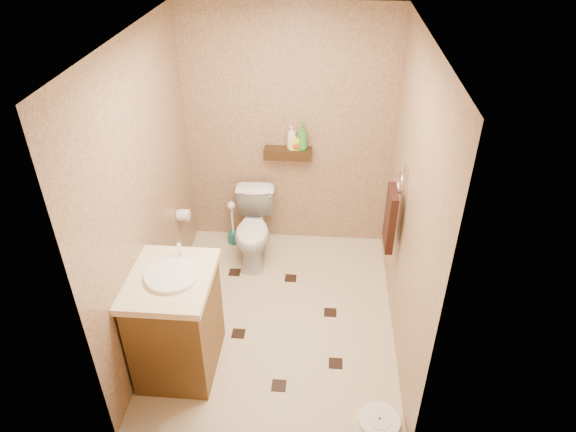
{
  "coord_description": "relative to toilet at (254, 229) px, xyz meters",
  "views": [
    {
      "loc": [
        0.35,
        -3.29,
        3.22
      ],
      "look_at": [
        0.07,
        0.25,
        0.9
      ],
      "focal_mm": 32.0,
      "sensor_mm": 36.0,
      "label": 1
    }
  ],
  "objects": [
    {
      "name": "ceiling",
      "position": [
        0.31,
        -0.83,
        2.06
      ],
      "size": [
        2.0,
        2.5,
        0.02
      ],
      "primitive_type": "cube",
      "color": "silver",
      "rests_on": "wall_back"
    },
    {
      "name": "toilet",
      "position": [
        0.0,
        0.0,
        0.0
      ],
      "size": [
        0.42,
        0.7,
        0.69
      ],
      "primitive_type": "imported",
      "rotation": [
        0.0,
        0.0,
        0.05
      ],
      "color": "white",
      "rests_on": "ground"
    },
    {
      "name": "ground",
      "position": [
        0.31,
        -0.83,
        -0.34
      ],
      "size": [
        2.5,
        2.5,
        0.0
      ],
      "primitive_type": "plane",
      "color": "beige",
      "rests_on": "ground"
    },
    {
      "name": "floor_accents",
      "position": [
        0.37,
        -0.88,
        -0.34
      ],
      "size": [
        1.1,
        1.42,
        0.01
      ],
      "color": "black",
      "rests_on": "ground"
    },
    {
      "name": "wall_shelf",
      "position": [
        0.31,
        0.34,
        0.68
      ],
      "size": [
        0.46,
        0.14,
        0.1
      ],
      "primitive_type": "cube",
      "color": "#3B2710",
      "rests_on": "wall_back"
    },
    {
      "name": "toilet_paper",
      "position": [
        -0.63,
        -0.18,
        0.26
      ],
      "size": [
        0.12,
        0.11,
        0.12
      ],
      "color": "white",
      "rests_on": "wall_left"
    },
    {
      "name": "bottle_a",
      "position": [
        0.35,
        0.34,
        0.84
      ],
      "size": [
        0.13,
        0.13,
        0.23
      ],
      "primitive_type": "imported",
      "rotation": [
        0.0,
        0.0,
        3.97
      ],
      "color": "white",
      "rests_on": "wall_shelf"
    },
    {
      "name": "wall_front",
      "position": [
        0.31,
        -2.08,
        0.86
      ],
      "size": [
        2.0,
        0.04,
        2.4
      ],
      "primitive_type": "cube",
      "color": "tan",
      "rests_on": "ground"
    },
    {
      "name": "toilet_brush",
      "position": [
        -0.26,
        0.24,
        -0.17
      ],
      "size": [
        0.12,
        0.12,
        0.5
      ],
      "color": "#175C5F",
      "rests_on": "ground"
    },
    {
      "name": "vanity",
      "position": [
        -0.39,
        -1.4,
        0.11
      ],
      "size": [
        0.6,
        0.72,
        1.02
      ],
      "rotation": [
        0.0,
        0.0,
        -0.0
      ],
      "color": "brown",
      "rests_on": "ground"
    },
    {
      "name": "wall_left",
      "position": [
        -0.69,
        -0.83,
        0.86
      ],
      "size": [
        0.04,
        2.5,
        2.4
      ],
      "primitive_type": "cube",
      "color": "tan",
      "rests_on": "ground"
    },
    {
      "name": "bathroom_scale",
      "position": [
        1.13,
        -1.84,
        -0.32
      ],
      "size": [
        0.39,
        0.39,
        0.06
      ],
      "rotation": [
        0.0,
        0.0,
        -0.44
      ],
      "color": "white",
      "rests_on": "ground"
    },
    {
      "name": "wall_back",
      "position": [
        0.31,
        0.42,
        0.86
      ],
      "size": [
        2.0,
        0.04,
        2.4
      ],
      "primitive_type": "cube",
      "color": "tan",
      "rests_on": "ground"
    },
    {
      "name": "towel_ring",
      "position": [
        1.22,
        -0.58,
        0.6
      ],
      "size": [
        0.12,
        0.3,
        0.76
      ],
      "color": "silver",
      "rests_on": "wall_right"
    },
    {
      "name": "bottle_b",
      "position": [
        0.37,
        0.34,
        0.82
      ],
      "size": [
        0.09,
        0.09,
        0.18
      ],
      "primitive_type": "imported",
      "rotation": [
        0.0,
        0.0,
        3.3
      ],
      "color": "#E5F734",
      "rests_on": "wall_shelf"
    },
    {
      "name": "wall_right",
      "position": [
        1.31,
        -0.83,
        0.86
      ],
      "size": [
        0.04,
        2.5,
        2.4
      ],
      "primitive_type": "cube",
      "color": "tan",
      "rests_on": "ground"
    },
    {
      "name": "bottle_d",
      "position": [
        0.45,
        0.34,
        0.85
      ],
      "size": [
        0.12,
        0.12,
        0.26
      ],
      "primitive_type": "imported",
      "rotation": [
        0.0,
        0.0,
        3.38
      ],
      "color": "green",
      "rests_on": "wall_shelf"
    },
    {
      "name": "bottle_c",
      "position": [
        0.39,
        0.34,
        0.79
      ],
      "size": [
        0.15,
        0.15,
        0.13
      ],
      "primitive_type": "imported",
      "rotation": [
        0.0,
        0.0,
        3.75
      ],
      "color": "red",
      "rests_on": "wall_shelf"
    }
  ]
}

